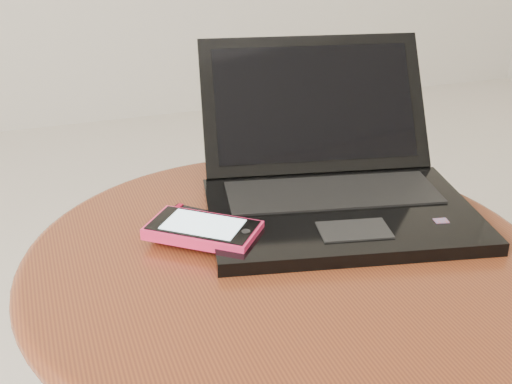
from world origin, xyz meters
name	(u,v)px	position (x,y,z in m)	size (l,w,h in m)	color
table	(282,324)	(0.01, -0.01, 0.38)	(0.61, 0.61, 0.48)	brown
laptop	(332,179)	(0.11, 0.09, 0.52)	(0.39, 0.40, 0.19)	black
phone_black	(207,227)	(-0.06, 0.07, 0.49)	(0.13, 0.13, 0.01)	black
phone_pink	(203,230)	(-0.07, 0.04, 0.50)	(0.14, 0.13, 0.02)	#FF2761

